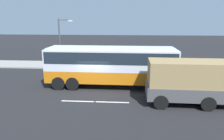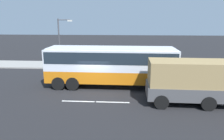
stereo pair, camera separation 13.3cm
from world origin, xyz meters
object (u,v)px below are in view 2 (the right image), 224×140
(car_black_sedan, at_px, (213,79))
(street_lamp, at_px, (61,39))
(cargo_truck, at_px, (204,81))
(coach_bus, at_px, (111,63))
(pedestrian_near_curb, at_px, (127,59))

(car_black_sedan, relative_size, street_lamp, 0.78)
(cargo_truck, bearing_deg, street_lamp, 143.63)
(coach_bus, height_order, car_black_sedan, coach_bus)
(cargo_truck, bearing_deg, coach_bus, 154.04)
(coach_bus, bearing_deg, car_black_sedan, 2.35)
(coach_bus, bearing_deg, cargo_truck, -26.63)
(cargo_truck, bearing_deg, pedestrian_near_curb, 117.62)
(coach_bus, bearing_deg, pedestrian_near_curb, 78.81)
(pedestrian_near_curb, distance_m, street_lamp, 8.13)
(coach_bus, xyz_separation_m, car_black_sedan, (8.75, 0.27, -1.35))
(cargo_truck, relative_size, street_lamp, 1.45)
(cargo_truck, distance_m, pedestrian_near_curb, 11.71)
(cargo_truck, height_order, pedestrian_near_curb, cargo_truck)
(coach_bus, height_order, street_lamp, street_lamp)
(cargo_truck, relative_size, pedestrian_near_curb, 4.83)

